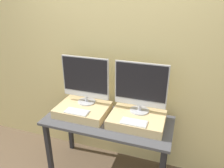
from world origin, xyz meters
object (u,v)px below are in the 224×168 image
(monitor_right, at_px, (141,87))
(monitor_left, at_px, (85,79))
(keyboard_left, at_px, (77,112))
(keyboard_right, at_px, (134,122))

(monitor_right, bearing_deg, monitor_left, 180.00)
(monitor_left, height_order, keyboard_left, monitor_left)
(monitor_left, distance_m, keyboard_right, 0.75)
(monitor_right, bearing_deg, keyboard_right, -90.00)
(keyboard_left, height_order, keyboard_right, same)
(monitor_left, bearing_deg, keyboard_right, -21.34)
(monitor_left, height_order, monitor_right, same)
(monitor_left, height_order, keyboard_right, monitor_left)
(keyboard_left, bearing_deg, monitor_left, 90.00)
(monitor_right, bearing_deg, keyboard_left, -158.66)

